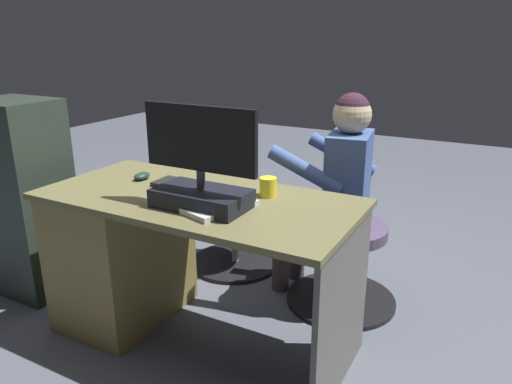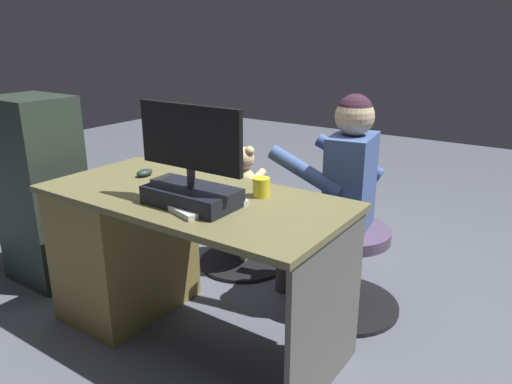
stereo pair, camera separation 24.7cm
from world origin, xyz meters
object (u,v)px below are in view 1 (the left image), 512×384
at_px(tv_remote, 183,190).
at_px(office_chair_teddy, 235,227).
at_px(keyboard, 195,187).
at_px(visitor_chair, 343,260).
at_px(cup, 268,187).
at_px(person, 334,181).
at_px(monitor, 201,178).
at_px(teddy_bear, 235,174).
at_px(computer_mouse, 142,176).
at_px(desk, 138,249).

relative_size(tv_remote, office_chair_teddy, 0.26).
relative_size(keyboard, visitor_chair, 0.69).
xyz_separation_m(cup, visitor_chair, (-0.21, -0.50, -0.54)).
bearing_deg(keyboard, visitor_chair, -134.29).
bearing_deg(visitor_chair, person, -8.61).
bearing_deg(office_chair_teddy, keyboard, 106.09).
xyz_separation_m(keyboard, tv_remote, (0.03, 0.06, -0.00)).
bearing_deg(tv_remote, person, -140.09).
bearing_deg(visitor_chair, office_chair_teddy, -8.61).
relative_size(monitor, visitor_chair, 0.86).
distance_m(visitor_chair, person, 0.45).
height_order(tv_remote, office_chair_teddy, tv_remote).
relative_size(cup, teddy_bear, 0.26).
bearing_deg(monitor, teddy_bear, -67.43).
height_order(monitor, cup, monitor).
relative_size(keyboard, computer_mouse, 4.38).
height_order(tv_remote, visitor_chair, tv_remote).
xyz_separation_m(desk, person, (-0.79, -0.67, 0.29)).
height_order(desk, tv_remote, tv_remote).
height_order(tv_remote, teddy_bear, teddy_bear).
distance_m(computer_mouse, cup, 0.68).
bearing_deg(person, keyboard, 50.60).
bearing_deg(visitor_chair, tv_remote, 47.11).
height_order(monitor, tv_remote, monitor).
distance_m(monitor, office_chair_teddy, 1.14).
xyz_separation_m(desk, teddy_bear, (-0.11, -0.78, 0.21)).
bearing_deg(keyboard, office_chair_teddy, -73.91).
xyz_separation_m(computer_mouse, visitor_chair, (-0.88, -0.57, -0.51)).
xyz_separation_m(tv_remote, person, (-0.51, -0.64, -0.06)).
xyz_separation_m(desk, visitor_chair, (-0.87, -0.66, -0.15)).
distance_m(monitor, computer_mouse, 0.54).
bearing_deg(person, computer_mouse, 36.13).
relative_size(monitor, person, 0.45).
height_order(desk, monitor, monitor).
height_order(computer_mouse, visitor_chair, computer_mouse).
distance_m(desk, office_chair_teddy, 0.79).
bearing_deg(computer_mouse, person, -143.87).
height_order(computer_mouse, tv_remote, computer_mouse).
distance_m(cup, tv_remote, 0.40).
bearing_deg(keyboard, monitor, 132.27).
distance_m(keyboard, computer_mouse, 0.32).
xyz_separation_m(visitor_chair, person, (0.08, -0.01, 0.44)).
relative_size(office_chair_teddy, teddy_bear, 1.75).
xyz_separation_m(desk, cup, (-0.66, -0.15, 0.39)).
relative_size(monitor, office_chair_teddy, 0.91).
relative_size(desk, person, 1.25).
height_order(office_chair_teddy, visitor_chair, same).
height_order(desk, cup, cup).
bearing_deg(person, cup, 75.80).
bearing_deg(person, tv_remote, 51.72).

